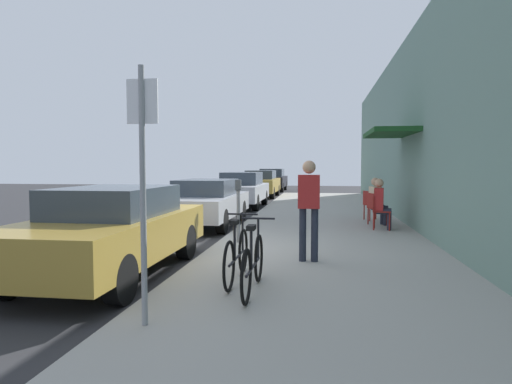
% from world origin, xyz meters
% --- Properties ---
extents(ground_plane, '(60.00, 60.00, 0.00)m').
position_xyz_m(ground_plane, '(0.00, 0.00, 0.00)').
color(ground_plane, '#2D2D30').
extents(sidewalk_slab, '(4.50, 32.00, 0.12)m').
position_xyz_m(sidewalk_slab, '(2.25, 2.00, 0.06)').
color(sidewalk_slab, '#9E9B93').
rests_on(sidewalk_slab, ground_plane).
extents(building_facade, '(1.40, 32.00, 5.32)m').
position_xyz_m(building_facade, '(4.64, 2.01, 2.66)').
color(building_facade, gray).
rests_on(building_facade, ground_plane).
extents(parked_car_0, '(1.80, 4.40, 1.39)m').
position_xyz_m(parked_car_0, '(-1.10, -1.82, 0.73)').
color(parked_car_0, '#A58433').
rests_on(parked_car_0, ground_plane).
extents(parked_car_1, '(1.80, 4.40, 1.33)m').
position_xyz_m(parked_car_1, '(-1.10, 3.96, 0.70)').
color(parked_car_1, '#B7B7BC').
rests_on(parked_car_1, ground_plane).
extents(parked_car_2, '(1.80, 4.40, 1.46)m').
position_xyz_m(parked_car_2, '(-1.10, 9.80, 0.75)').
color(parked_car_2, '#B7B7BC').
rests_on(parked_car_2, ground_plane).
extents(parked_car_3, '(1.80, 4.40, 1.47)m').
position_xyz_m(parked_car_3, '(-1.10, 15.77, 0.76)').
color(parked_car_3, '#A58433').
rests_on(parked_car_3, ground_plane).
extents(parked_car_4, '(1.80, 4.40, 1.52)m').
position_xyz_m(parked_car_4, '(-1.10, 21.60, 0.78)').
color(parked_car_4, black).
rests_on(parked_car_4, ground_plane).
extents(parking_meter, '(0.12, 0.10, 1.32)m').
position_xyz_m(parking_meter, '(0.45, 0.76, 0.89)').
color(parking_meter, slate).
rests_on(parking_meter, sidewalk_slab).
extents(street_sign, '(0.32, 0.06, 2.60)m').
position_xyz_m(street_sign, '(0.40, -4.14, 1.64)').
color(street_sign, gray).
rests_on(street_sign, sidewalk_slab).
extents(bicycle_0, '(0.46, 1.71, 0.90)m').
position_xyz_m(bicycle_0, '(1.31, -2.83, 0.48)').
color(bicycle_0, black).
rests_on(bicycle_0, sidewalk_slab).
extents(bicycle_1, '(0.46, 1.71, 0.90)m').
position_xyz_m(bicycle_1, '(1.01, -2.33, 0.48)').
color(bicycle_1, black).
rests_on(bicycle_1, sidewalk_slab).
extents(cafe_chair_0, '(0.50, 0.50, 0.87)m').
position_xyz_m(cafe_chair_0, '(3.62, 3.11, 0.62)').
color(cafe_chair_0, maroon).
rests_on(cafe_chair_0, sidewalk_slab).
extents(seated_patron_0, '(0.47, 0.41, 1.29)m').
position_xyz_m(seated_patron_0, '(3.68, 3.10, 0.82)').
color(seated_patron_0, '#232838').
rests_on(seated_patron_0, sidewalk_slab).
extents(cafe_chair_1, '(0.55, 0.55, 0.87)m').
position_xyz_m(cafe_chair_1, '(3.62, 3.93, 0.62)').
color(cafe_chair_1, maroon).
rests_on(cafe_chair_1, sidewalk_slab).
extents(seated_patron_1, '(0.50, 0.46, 1.29)m').
position_xyz_m(seated_patron_1, '(3.68, 3.94, 0.82)').
color(seated_patron_1, '#232838').
rests_on(seated_patron_1, sidewalk_slab).
extents(cafe_chair_2, '(0.56, 0.56, 0.87)m').
position_xyz_m(cafe_chair_2, '(3.63, 4.99, 0.62)').
color(cafe_chair_2, maroon).
rests_on(cafe_chair_2, sidewalk_slab).
extents(pedestrian_standing, '(0.36, 0.22, 1.70)m').
position_xyz_m(pedestrian_standing, '(1.97, -0.90, 1.12)').
color(pedestrian_standing, '#232838').
rests_on(pedestrian_standing, sidewalk_slab).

